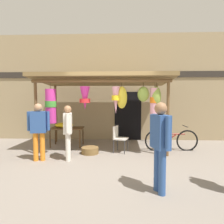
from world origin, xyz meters
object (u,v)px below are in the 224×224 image
(vendor_in_orange, at_px, (68,128))
(passerby_at_right, at_px, (39,127))
(parked_bicycle, at_px, (171,140))
(shopper_by_bananas, at_px, (160,140))
(folding_chair, at_px, (119,136))
(flower_heap_on_table, at_px, (64,125))
(display_table, at_px, (67,130))
(wicker_basket_by_table, at_px, (90,150))

(vendor_in_orange, bearing_deg, passerby_at_right, -172.46)
(parked_bicycle, distance_m, passerby_at_right, 4.13)
(vendor_in_orange, distance_m, shopper_by_bananas, 2.80)
(folding_chair, relative_size, passerby_at_right, 0.53)
(flower_heap_on_table, xyz_separation_m, passerby_at_right, (-0.23, -1.63, 0.16))
(flower_heap_on_table, distance_m, parked_bicycle, 3.73)
(vendor_in_orange, height_order, passerby_at_right, passerby_at_right)
(parked_bicycle, xyz_separation_m, shopper_by_bananas, (-0.97, -2.88, 0.62))
(parked_bicycle, height_order, vendor_in_orange, vendor_in_orange)
(folding_chair, xyz_separation_m, passerby_at_right, (-2.18, -0.96, 0.42))
(display_table, distance_m, passerby_at_right, 1.71)
(flower_heap_on_table, distance_m, wicker_basket_by_table, 1.54)
(parked_bicycle, bearing_deg, display_table, 172.92)
(display_table, relative_size, parked_bicycle, 0.65)
(display_table, bearing_deg, parked_bicycle, -7.08)
(wicker_basket_by_table, height_order, passerby_at_right, passerby_at_right)
(parked_bicycle, distance_m, vendor_in_orange, 3.36)
(wicker_basket_by_table, bearing_deg, folding_chair, 13.48)
(display_table, bearing_deg, vendor_in_orange, -73.27)
(folding_chair, height_order, parked_bicycle, parked_bicycle)
(display_table, xyz_separation_m, passerby_at_right, (-0.31, -1.65, 0.33))
(folding_chair, bearing_deg, shopper_by_bananas, -73.88)
(shopper_by_bananas, bearing_deg, parked_bicycle, 71.38)
(passerby_at_right, bearing_deg, flower_heap_on_table, 82.02)
(flower_heap_on_table, relative_size, wicker_basket_by_table, 1.21)
(display_table, height_order, folding_chair, folding_chair)
(display_table, relative_size, flower_heap_on_table, 1.77)
(vendor_in_orange, bearing_deg, flower_heap_on_table, 109.79)
(parked_bicycle, bearing_deg, vendor_in_orange, -160.68)
(folding_chair, xyz_separation_m, shopper_by_bananas, (0.76, -2.63, 0.46))
(wicker_basket_by_table, xyz_separation_m, vendor_in_orange, (-0.51, -0.64, 0.79))
(shopper_by_bananas, bearing_deg, folding_chair, 106.12)
(display_table, xyz_separation_m, folding_chair, (1.86, -0.69, -0.10))
(wicker_basket_by_table, relative_size, passerby_at_right, 0.34)
(parked_bicycle, xyz_separation_m, passerby_at_right, (-3.91, -1.20, 0.58))
(folding_chair, distance_m, shopper_by_bananas, 2.78)
(folding_chair, bearing_deg, vendor_in_orange, -148.65)
(wicker_basket_by_table, height_order, vendor_in_orange, vendor_in_orange)
(wicker_basket_by_table, bearing_deg, flower_heap_on_table, 139.92)
(flower_heap_on_table, relative_size, passerby_at_right, 0.41)
(display_table, xyz_separation_m, shopper_by_bananas, (2.62, -3.33, 0.37))
(flower_heap_on_table, height_order, folding_chair, flower_heap_on_table)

